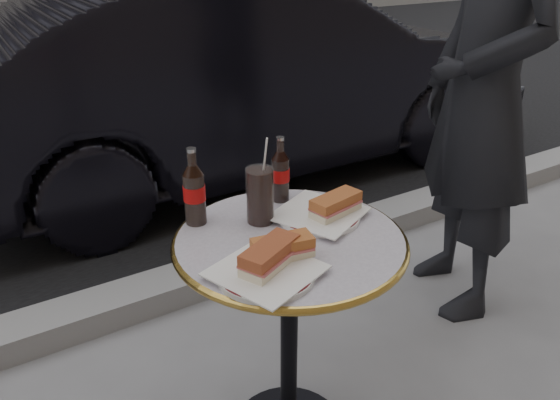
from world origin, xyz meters
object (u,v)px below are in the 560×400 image
plate_left (266,273)px  bistro_table (289,346)px  cola_bottle_left (194,186)px  parked_car (247,76)px  cola_bottle_right (280,169)px  cola_glass (260,195)px  pedestrian (484,95)px  plate_right (319,216)px

plate_left → bistro_table: bearing=40.2°
plate_left → cola_bottle_left: bearing=95.1°
plate_left → cola_bottle_left: cola_bottle_left is taller
cola_bottle_left → parked_car: size_ratio=0.06×
cola_bottle_left → cola_bottle_right: (0.27, 0.00, -0.01)m
cola_bottle_right → parked_car: 2.06m
plate_left → cola_bottle_right: 0.42m
cola_glass → parked_car: (1.01, 1.93, -0.18)m
cola_glass → pedestrian: (1.07, 0.15, 0.09)m
plate_left → cola_bottle_left: 0.35m
bistro_table → plate_right: bearing=21.2°
cola_glass → plate_left: bearing=-117.3°
plate_right → pedestrian: (0.92, 0.22, 0.17)m
pedestrian → plate_right: bearing=-55.6°
cola_bottle_left → parked_car: bearing=57.7°
parked_car → pedestrian: (0.05, -1.78, 0.27)m
plate_left → parked_car: (1.14, 2.17, -0.10)m
bistro_table → cola_bottle_right: (0.10, 0.21, 0.47)m
bistro_table → cola_glass: cola_glass is taller
plate_right → parked_car: 2.18m
cola_bottle_right → pedestrian: pedestrian is taller
plate_right → cola_bottle_right: (-0.03, 0.16, 0.09)m
bistro_table → parked_car: (0.99, 2.05, 0.27)m
cola_glass → plate_right: bearing=-24.9°
cola_bottle_right → plate_right: bearing=-79.3°
cola_bottle_left → cola_bottle_right: size_ratio=1.10×
cola_glass → parked_car: 2.19m
cola_glass → pedestrian: pedestrian is taller
plate_left → plate_right: 0.32m
cola_bottle_right → cola_glass: bearing=-143.7°
bistro_table → plate_right: plate_right is taller
pedestrian → cola_bottle_right: bearing=-65.2°
bistro_table → cola_bottle_right: size_ratio=3.68×
plate_left → cola_glass: cola_glass is taller
plate_left → pedestrian: size_ratio=0.13×
cola_bottle_left → cola_glass: (0.15, -0.09, -0.03)m
cola_bottle_right → cola_glass: size_ratio=1.25×
plate_left → cola_glass: bearing=62.7°
plate_left → plate_right: size_ratio=1.00×
cola_bottle_left → bistro_table: bearing=-49.3°
plate_right → cola_bottle_left: (-0.30, 0.16, 0.10)m
cola_bottle_left → parked_car: parked_car is taller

